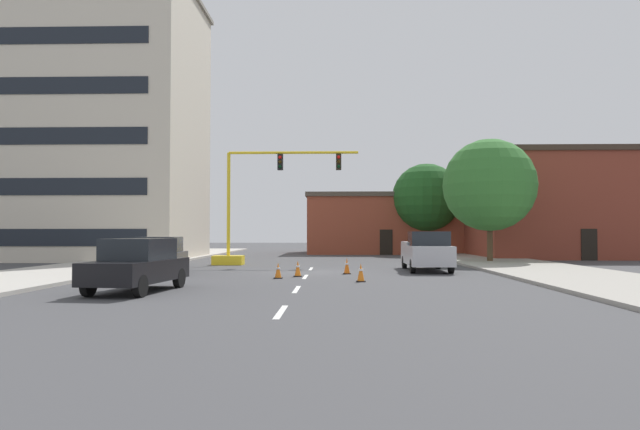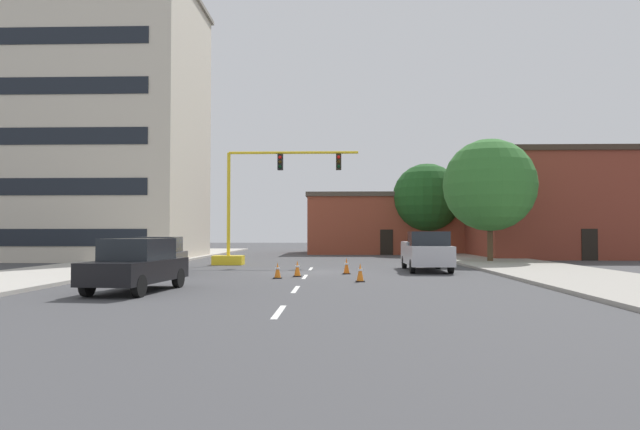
# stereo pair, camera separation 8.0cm
# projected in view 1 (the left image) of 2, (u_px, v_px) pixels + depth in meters

# --- Properties ---
(ground_plane) EXTENTS (160.00, 160.00, 0.00)m
(ground_plane) POSITION_uv_depth(u_px,v_px,m) (309.00, 272.00, 27.84)
(ground_plane) COLOR #424244
(sidewalk_left) EXTENTS (6.00, 56.00, 0.14)m
(sidewalk_left) POSITION_uv_depth(u_px,v_px,m) (132.00, 262.00, 36.17)
(sidewalk_left) COLOR #B2ADA3
(sidewalk_left) RESTS_ON ground_plane
(sidewalk_right) EXTENTS (6.00, 56.00, 0.14)m
(sidewalk_right) POSITION_uv_depth(u_px,v_px,m) (501.00, 262.00, 35.50)
(sidewalk_right) COLOR #9E998E
(sidewalk_right) RESTS_ON ground_plane
(lane_stripe_seg_0) EXTENTS (0.16, 2.40, 0.01)m
(lane_stripe_seg_0) POSITION_uv_depth(u_px,v_px,m) (281.00, 312.00, 13.85)
(lane_stripe_seg_0) COLOR silver
(lane_stripe_seg_0) RESTS_ON ground_plane
(lane_stripe_seg_1) EXTENTS (0.16, 2.40, 0.01)m
(lane_stripe_seg_1) POSITION_uv_depth(u_px,v_px,m) (297.00, 289.00, 19.35)
(lane_stripe_seg_1) COLOR silver
(lane_stripe_seg_1) RESTS_ON ground_plane
(lane_stripe_seg_2) EXTENTS (0.16, 2.40, 0.01)m
(lane_stripe_seg_2) POSITION_uv_depth(u_px,v_px,m) (305.00, 277.00, 24.84)
(lane_stripe_seg_2) COLOR silver
(lane_stripe_seg_2) RESTS_ON ground_plane
(lane_stripe_seg_3) EXTENTS (0.16, 2.40, 0.01)m
(lane_stripe_seg_3) POSITION_uv_depth(u_px,v_px,m) (311.00, 269.00, 30.34)
(lane_stripe_seg_3) COLOR silver
(lane_stripe_seg_3) RESTS_ON ground_plane
(building_tall_left) EXTENTS (16.34, 11.83, 19.74)m
(building_tall_left) POSITION_uv_depth(u_px,v_px,m) (86.00, 125.00, 42.04)
(building_tall_left) COLOR beige
(building_tall_left) RESTS_ON ground_plane
(building_brick_center) EXTENTS (14.05, 10.06, 5.50)m
(building_brick_center) POSITION_uv_depth(u_px,v_px,m) (382.00, 224.00, 54.15)
(building_brick_center) COLOR brown
(building_brick_center) RESTS_ON ground_plane
(building_row_right) EXTENTS (13.24, 9.90, 8.08)m
(building_row_right) POSITION_uv_depth(u_px,v_px,m) (561.00, 205.00, 44.24)
(building_row_right) COLOR brown
(building_row_right) RESTS_ON ground_plane
(traffic_signal_gantry) EXTENTS (8.71, 1.20, 6.83)m
(traffic_signal_gantry) POSITION_uv_depth(u_px,v_px,m) (247.00, 228.00, 34.16)
(traffic_signal_gantry) COLOR yellow
(traffic_signal_gantry) RESTS_ON ground_plane
(tree_right_mid) EXTENTS (5.89, 5.89, 7.91)m
(tree_right_mid) POSITION_uv_depth(u_px,v_px,m) (489.00, 185.00, 36.24)
(tree_right_mid) COLOR #4C3823
(tree_right_mid) RESTS_ON ground_plane
(tree_right_far) EXTENTS (5.95, 5.95, 7.97)m
(tree_right_far) POSITION_uv_depth(u_px,v_px,m) (426.00, 198.00, 49.71)
(tree_right_far) COLOR #4C3823
(tree_right_far) RESTS_ON ground_plane
(pickup_truck_silver) EXTENTS (2.08, 5.43, 1.99)m
(pickup_truck_silver) POSITION_uv_depth(u_px,v_px,m) (426.00, 252.00, 28.69)
(pickup_truck_silver) COLOR #BCBCC1
(pickup_truck_silver) RESTS_ON ground_plane
(sedan_black_near_left) EXTENTS (2.32, 4.67, 1.74)m
(sedan_black_near_left) POSITION_uv_depth(u_px,v_px,m) (138.00, 265.00, 18.62)
(sedan_black_near_left) COLOR black
(sedan_black_near_left) RESTS_ON ground_plane
(sedan_dark_gray_mid_left) EXTENTS (2.26, 4.65, 1.74)m
(sedan_dark_gray_mid_left) POSITION_uv_depth(u_px,v_px,m) (159.00, 256.00, 25.84)
(sedan_dark_gray_mid_left) COLOR #3D3D42
(sedan_dark_gray_mid_left) RESTS_ON ground_plane
(traffic_cone_roadside_a) EXTENTS (0.36, 0.36, 0.67)m
(traffic_cone_roadside_a) POSITION_uv_depth(u_px,v_px,m) (278.00, 271.00, 23.97)
(traffic_cone_roadside_a) COLOR black
(traffic_cone_roadside_a) RESTS_ON ground_plane
(traffic_cone_roadside_b) EXTENTS (0.36, 0.36, 0.76)m
(traffic_cone_roadside_b) POSITION_uv_depth(u_px,v_px,m) (347.00, 266.00, 26.53)
(traffic_cone_roadside_b) COLOR black
(traffic_cone_roadside_b) RESTS_ON ground_plane
(traffic_cone_roadside_c) EXTENTS (0.36, 0.36, 0.71)m
(traffic_cone_roadside_c) POSITION_uv_depth(u_px,v_px,m) (298.00, 269.00, 24.98)
(traffic_cone_roadside_c) COLOR black
(traffic_cone_roadside_c) RESTS_ON ground_plane
(traffic_cone_roadside_d) EXTENTS (0.36, 0.36, 0.74)m
(traffic_cone_roadside_d) POSITION_uv_depth(u_px,v_px,m) (361.00, 273.00, 22.34)
(traffic_cone_roadside_d) COLOR black
(traffic_cone_roadside_d) RESTS_ON ground_plane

